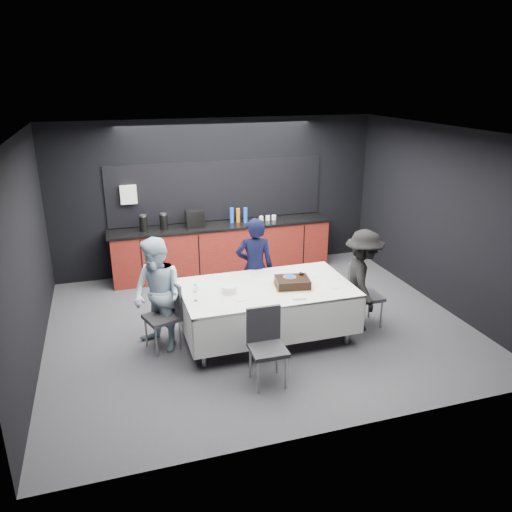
{
  "coord_description": "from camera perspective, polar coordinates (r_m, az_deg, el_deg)",
  "views": [
    {
      "loc": [
        -1.99,
        -6.34,
        3.49
      ],
      "look_at": [
        0.0,
        0.1,
        1.05
      ],
      "focal_mm": 35.0,
      "sensor_mm": 36.0,
      "label": 1
    }
  ],
  "objects": [
    {
      "name": "loose_plate_far",
      "position": [
        7.23,
        0.11,
        -2.08
      ],
      "size": [
        0.21,
        0.21,
        0.01
      ],
      "primitive_type": "cylinder",
      "color": "white",
      "rests_on": "party_table"
    },
    {
      "name": "plate_stack",
      "position": [
        6.63,
        -3.08,
        -3.81
      ],
      "size": [
        0.2,
        0.2,
        0.1
      ],
      "primitive_type": "cylinder",
      "color": "white",
      "rests_on": "party_table"
    },
    {
      "name": "loose_plate_near",
      "position": [
        6.47,
        -1.77,
        -4.83
      ],
      "size": [
        0.21,
        0.21,
        0.01
      ],
      "primitive_type": "cylinder",
      "color": "white",
      "rests_on": "party_table"
    },
    {
      "name": "loose_plate_right_b",
      "position": [
        6.92,
        8.88,
        -3.38
      ],
      "size": [
        0.18,
        0.18,
        0.01
      ],
      "primitive_type": "cylinder",
      "color": "white",
      "rests_on": "party_table"
    },
    {
      "name": "chair_near",
      "position": [
        6.01,
        1.15,
        -9.59
      ],
      "size": [
        0.43,
        0.43,
        0.92
      ],
      "color": "#2B2C30",
      "rests_on": "ground"
    },
    {
      "name": "ground",
      "position": [
        7.51,
        0.23,
        -7.81
      ],
      "size": [
        6.0,
        6.0,
        0.0
      ],
      "primitive_type": "plane",
      "color": "#3F3F44",
      "rests_on": "ground"
    },
    {
      "name": "fork_pile",
      "position": [
        6.49,
        4.93,
        -4.75
      ],
      "size": [
        0.19,
        0.14,
        0.03
      ],
      "primitive_type": "cube",
      "rotation": [
        0.0,
        0.0,
        -0.19
      ],
      "color": "white",
      "rests_on": "party_table"
    },
    {
      "name": "party_table",
      "position": [
        6.88,
        1.23,
        -4.56
      ],
      "size": [
        2.32,
        1.32,
        0.78
      ],
      "color": "#99999E",
      "rests_on": "ground"
    },
    {
      "name": "person_left",
      "position": [
        6.71,
        -11.16,
        -4.4
      ],
      "size": [
        0.91,
        0.95,
        1.55
      ],
      "primitive_type": "imported",
      "rotation": [
        0.0,
        0.0,
        -0.98
      ],
      "color": "silver",
      "rests_on": "ground"
    },
    {
      "name": "loose_plate_right_a",
      "position": [
        7.26,
        6.57,
        -2.13
      ],
      "size": [
        0.22,
        0.22,
        0.01
      ],
      "primitive_type": "cylinder",
      "color": "white",
      "rests_on": "party_table"
    },
    {
      "name": "chair_left",
      "position": [
        6.82,
        -10.15,
        -6.14
      ],
      "size": [
        0.53,
        0.53,
        0.92
      ],
      "color": "#2B2C30",
      "rests_on": "ground"
    },
    {
      "name": "person_center",
      "position": [
        7.5,
        -0.15,
        -1.34
      ],
      "size": [
        0.63,
        0.48,
        1.55
      ],
      "primitive_type": "imported",
      "rotation": [
        0.0,
        0.0,
        2.94
      ],
      "color": "black",
      "rests_on": "ground"
    },
    {
      "name": "cake_assembly",
      "position": [
        6.82,
        4.19,
        -3.01
      ],
      "size": [
        0.54,
        0.47,
        0.16
      ],
      "color": "gold",
      "rests_on": "party_table"
    },
    {
      "name": "kitchenette",
      "position": [
        9.27,
        -3.97,
        1.29
      ],
      "size": [
        4.1,
        0.64,
        2.05
      ],
      "color": "#62150F",
      "rests_on": "ground"
    },
    {
      "name": "chair_right",
      "position": [
        7.42,
        11.99,
        -4.03
      ],
      "size": [
        0.42,
        0.42,
        0.92
      ],
      "color": "#2B2C30",
      "rests_on": "ground"
    },
    {
      "name": "room_shell",
      "position": [
        6.84,
        0.25,
        6.1
      ],
      "size": [
        6.04,
        5.04,
        2.82
      ],
      "color": "white",
      "rests_on": "ground"
    },
    {
      "name": "person_right",
      "position": [
        7.3,
        12.07,
        -2.72
      ],
      "size": [
        0.8,
        1.07,
        1.48
      ],
      "primitive_type": "imported",
      "rotation": [
        0.0,
        0.0,
        1.29
      ],
      "color": "black",
      "rests_on": "ground"
    },
    {
      "name": "champagne_flute",
      "position": [
        6.39,
        -6.95,
        -3.81
      ],
      "size": [
        0.06,
        0.06,
        0.22
      ],
      "color": "white",
      "rests_on": "party_table"
    }
  ]
}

